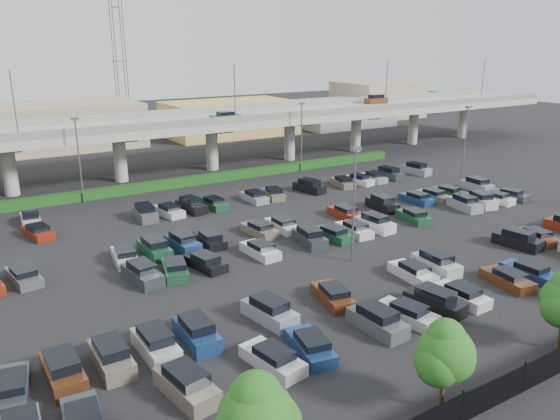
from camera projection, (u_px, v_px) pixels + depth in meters
ground at (302, 235)px, 55.20m from camera, size 280.00×280.00×0.00m
overpass at (178, 127)px, 79.10m from camera, size 150.00×13.00×15.80m
hedge at (201, 179)px, 75.37m from camera, size 66.00×1.60×1.10m
tree_row at (556, 305)px, 32.93m from camera, size 65.07×3.66×5.94m
parked_cars at (314, 242)px, 51.53m from camera, size 63.07×41.67×1.67m
light_poles at (256, 176)px, 52.92m from camera, size 66.90×48.38×10.30m
distant_buildings at (183, 119)px, 110.59m from camera, size 138.00×24.00×9.00m
comm_tower at (120, 58)px, 112.81m from camera, size 2.40×2.40×30.00m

